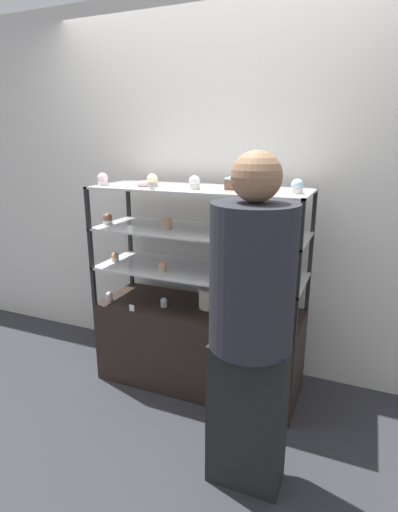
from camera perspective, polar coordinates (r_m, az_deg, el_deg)
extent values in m
plane|color=#2D2D33|center=(2.97, 0.00, -17.41)|extent=(20.00, 20.00, 0.00)
cube|color=silver|center=(2.87, 3.11, 9.22)|extent=(8.00, 0.05, 2.60)
cube|color=black|center=(2.83, 0.00, -12.62)|extent=(1.37, 0.50, 0.57)
cube|color=black|center=(3.15, -9.61, -1.54)|extent=(0.02, 0.02, 0.27)
cube|color=black|center=(2.71, 15.28, -4.86)|extent=(0.02, 0.02, 0.27)
cube|color=black|center=(2.79, -14.82, -4.23)|extent=(0.02, 0.02, 0.27)
cube|color=black|center=(2.27, 13.55, -8.87)|extent=(0.02, 0.02, 0.27)
cube|color=silver|center=(2.61, 0.00, -2.09)|extent=(1.37, 0.50, 0.01)
cube|color=black|center=(3.08, -9.84, 3.18)|extent=(0.02, 0.02, 0.27)
cube|color=black|center=(2.63, 15.70, 0.58)|extent=(0.02, 0.02, 0.27)
cube|color=black|center=(2.71, -15.22, 1.07)|extent=(0.02, 0.02, 0.27)
cube|color=black|center=(2.18, 14.00, -2.49)|extent=(0.02, 0.02, 0.27)
cube|color=silver|center=(2.54, 0.00, 3.62)|extent=(1.37, 0.50, 0.01)
cube|color=black|center=(3.04, -10.08, 8.09)|extent=(0.02, 0.02, 0.27)
cube|color=black|center=(2.57, 16.15, 6.30)|extent=(0.02, 0.02, 0.27)
cube|color=black|center=(2.65, -15.64, 6.63)|extent=(0.02, 0.02, 0.27)
cube|color=black|center=(2.11, 14.49, 4.39)|extent=(0.02, 0.02, 0.27)
cube|color=silver|center=(2.50, 0.00, 9.61)|extent=(1.37, 0.50, 0.01)
cylinder|color=beige|center=(2.68, 1.59, -6.18)|extent=(0.15, 0.15, 0.12)
cylinder|color=silver|center=(2.66, 1.60, -4.82)|extent=(0.16, 0.16, 0.02)
cube|color=brown|center=(2.43, 6.88, 10.15)|extent=(0.23, 0.17, 0.06)
cube|color=silver|center=(2.42, 6.91, 10.97)|extent=(0.23, 0.17, 0.01)
cylinder|color=beige|center=(2.88, -12.68, -5.95)|extent=(0.04, 0.04, 0.03)
sphere|color=silver|center=(2.87, -12.71, -5.44)|extent=(0.05, 0.05, 0.05)
cylinder|color=beige|center=(2.72, -5.03, -6.93)|extent=(0.04, 0.04, 0.03)
sphere|color=white|center=(2.71, -5.04, -6.39)|extent=(0.05, 0.05, 0.05)
cylinder|color=white|center=(2.58, 3.63, -8.19)|extent=(0.04, 0.04, 0.03)
sphere|color=silver|center=(2.57, 3.64, -7.64)|extent=(0.05, 0.05, 0.05)
cylinder|color=white|center=(2.48, 12.89, -9.62)|extent=(0.04, 0.04, 0.03)
sphere|color=#F4EAB2|center=(2.47, 12.93, -9.04)|extent=(0.05, 0.05, 0.05)
cube|color=white|center=(2.67, -9.58, -7.34)|extent=(0.04, 0.00, 0.04)
cylinder|color=beige|center=(2.85, -11.87, -0.49)|extent=(0.05, 0.05, 0.02)
sphere|color=#E5996B|center=(2.85, -11.90, 0.02)|extent=(0.05, 0.05, 0.05)
cylinder|color=#CCB28C|center=(2.59, -5.23, -1.88)|extent=(0.05, 0.05, 0.02)
sphere|color=#E5996B|center=(2.58, -5.25, -1.33)|extent=(0.05, 0.05, 0.05)
cylinder|color=beige|center=(2.50, 4.01, -2.56)|extent=(0.05, 0.05, 0.02)
sphere|color=#E5996B|center=(2.49, 4.02, -1.99)|extent=(0.05, 0.05, 0.05)
cylinder|color=#CCB28C|center=(2.37, 13.34, -4.04)|extent=(0.05, 0.05, 0.02)
sphere|color=#F4EAB2|center=(2.36, 13.38, -3.45)|extent=(0.05, 0.05, 0.05)
cube|color=white|center=(2.32, 2.99, -3.74)|extent=(0.04, 0.00, 0.04)
cylinder|color=white|center=(2.77, -12.90, 4.70)|extent=(0.06, 0.06, 0.03)
sphere|color=#8C5B42|center=(2.77, -12.95, 5.34)|extent=(0.06, 0.06, 0.06)
cylinder|color=#CCB28C|center=(2.57, -4.55, 4.19)|extent=(0.06, 0.06, 0.03)
sphere|color=#E5996B|center=(2.57, -4.57, 4.88)|extent=(0.06, 0.06, 0.06)
cylinder|color=white|center=(2.40, 3.81, 3.35)|extent=(0.06, 0.06, 0.03)
sphere|color=#F4EAB2|center=(2.40, 3.82, 4.09)|extent=(0.06, 0.06, 0.06)
cylinder|color=#CCB28C|center=(2.25, 13.67, 2.01)|extent=(0.06, 0.06, 0.03)
sphere|color=#E5996B|center=(2.24, 13.72, 2.80)|extent=(0.06, 0.06, 0.06)
cube|color=white|center=(2.50, -9.81, 3.86)|extent=(0.04, 0.00, 0.04)
cylinder|color=beige|center=(2.70, -13.56, 10.10)|extent=(0.06, 0.06, 0.03)
sphere|color=silver|center=(2.70, -13.60, 10.79)|extent=(0.07, 0.07, 0.07)
cylinder|color=#CCB28C|center=(2.57, -6.66, 10.15)|extent=(0.06, 0.06, 0.03)
sphere|color=#F4EAB2|center=(2.57, -6.69, 10.88)|extent=(0.07, 0.07, 0.07)
cylinder|color=beige|center=(2.41, -0.64, 9.85)|extent=(0.06, 0.06, 0.03)
sphere|color=white|center=(2.40, -0.65, 10.63)|extent=(0.07, 0.07, 0.07)
cylinder|color=beige|center=(2.27, 13.79, 9.02)|extent=(0.06, 0.06, 0.03)
sphere|color=silver|center=(2.26, 13.85, 9.84)|extent=(0.07, 0.07, 0.07)
cube|color=white|center=(2.38, -6.72, 9.85)|extent=(0.04, 0.00, 0.04)
torus|color=#EFB2BC|center=(2.62, -7.67, 10.23)|extent=(0.12, 0.12, 0.03)
cube|color=black|center=(2.08, 6.89, -21.57)|extent=(0.36, 0.20, 0.75)
cylinder|color=#26262D|center=(1.75, 7.66, -3.06)|extent=(0.38, 0.38, 0.65)
sphere|color=#936B4C|center=(1.66, 8.22, 11.17)|extent=(0.21, 0.21, 0.21)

